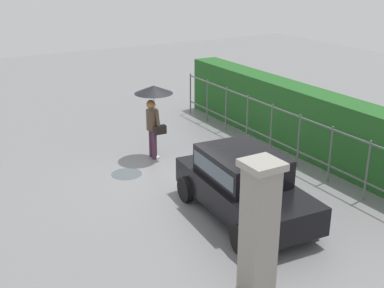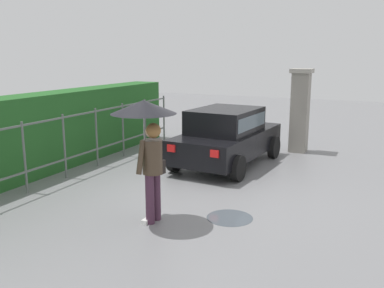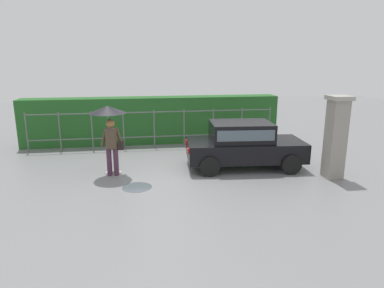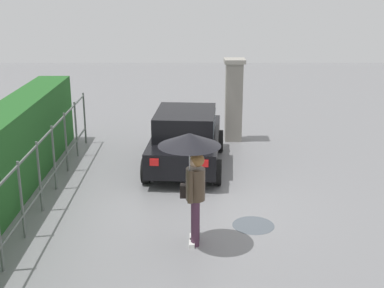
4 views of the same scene
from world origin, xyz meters
name	(u,v)px [view 1 (image 1 of 4)]	position (x,y,z in m)	size (l,w,h in m)	color
ground_plane	(173,179)	(0.00, 0.00, 0.00)	(40.00, 40.00, 0.00)	slate
car	(243,182)	(2.50, 0.43, 0.80)	(3.84, 2.08, 1.48)	black
pedestrian	(153,103)	(-1.65, 0.29, 1.62)	(1.09, 1.09, 2.10)	#47283D
gate_pillar	(259,228)	(4.83, -0.95, 1.24)	(0.60, 0.60, 2.42)	gray
fence_section	(271,126)	(-0.22, 3.38, 0.82)	(9.50, 0.05, 1.50)	#59605B
hedge_row	(296,118)	(-0.22, 4.30, 0.95)	(10.45, 0.90, 1.90)	#235B23
puddle_near	(127,174)	(-0.90, -0.92, 0.00)	(0.82, 0.82, 0.00)	#4C545B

